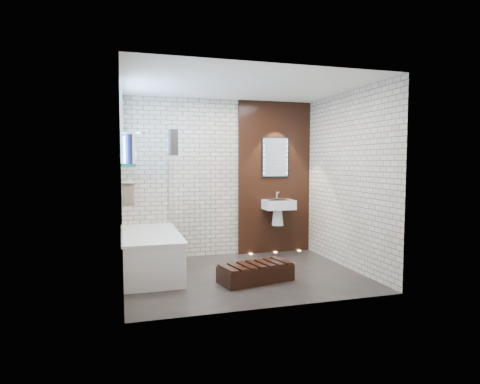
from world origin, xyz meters
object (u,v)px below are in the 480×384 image
object	(u,v)px
bathtub	(151,253)
bath_screen	(171,181)
washbasin	(278,208)
led_mirror	(275,157)
walnut_step	(256,273)

from	to	relation	value
bathtub	bath_screen	size ratio (longest dim) A/B	1.24
washbasin	led_mirror	size ratio (longest dim) A/B	0.83
bathtub	led_mirror	bearing A→B (deg)	19.78
walnut_step	bath_screen	bearing A→B (deg)	127.69
bath_screen	walnut_step	world-z (taller)	bath_screen
bathtub	walnut_step	size ratio (longest dim) A/B	1.82
bathtub	led_mirror	size ratio (longest dim) A/B	2.49
bath_screen	walnut_step	distance (m)	1.94
washbasin	walnut_step	world-z (taller)	washbasin
bathtub	washbasin	xyz separation A→B (m)	(2.17, 0.62, 0.50)
bathtub	walnut_step	world-z (taller)	bathtub
washbasin	led_mirror	distance (m)	0.88
led_mirror	walnut_step	size ratio (longest dim) A/B	0.73
bath_screen	walnut_step	bearing A→B (deg)	-52.31
led_mirror	bathtub	bearing A→B (deg)	-160.22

